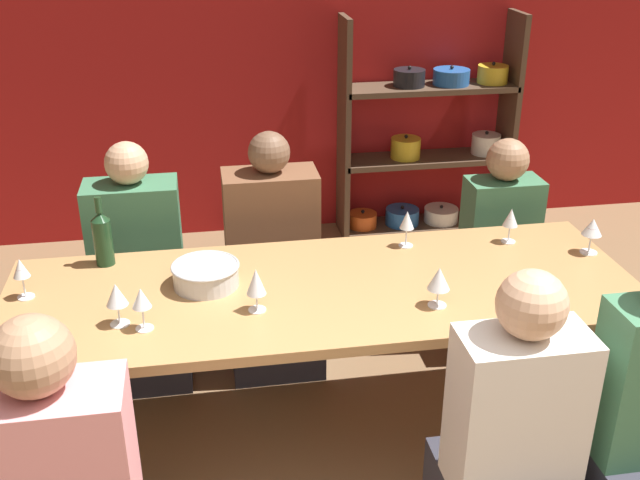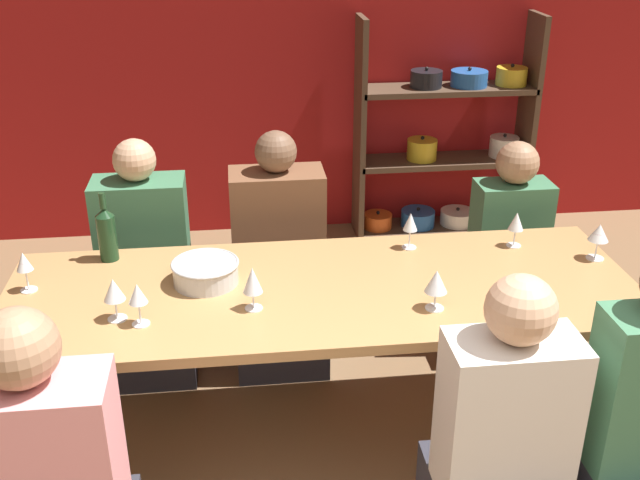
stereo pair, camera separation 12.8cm
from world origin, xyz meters
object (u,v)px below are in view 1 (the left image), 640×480
wine_glass_red_a (256,283)px  wine_glass_white_b (116,296)px  dining_table (324,307)px  person_near_a (508,479)px  shelf_unit (428,146)px  wine_glass_red_d (592,228)px  wine_glass_empty_a (141,299)px  wine_glass_white_a (439,280)px  person_far_b (495,270)px  person_far_c (141,293)px  wine_bottle_green (103,237)px  person_near_c (638,455)px  wine_glass_red_c (511,219)px  wine_glass_red_b (21,270)px  wine_glass_white_c (407,222)px  mixing_bowl (206,274)px  person_far_a (273,281)px

wine_glass_red_a → wine_glass_white_b: wine_glass_red_a is taller
dining_table → person_near_a: size_ratio=2.05×
shelf_unit → wine_glass_red_d: shelf_unit is taller
wine_glass_empty_a → wine_glass_white_a: size_ratio=1.03×
wine_glass_red_d → person_far_b: 0.77m
wine_glass_empty_a → person_far_c: (-0.09, 0.92, -0.47)m
wine_bottle_green → person_near_c: bearing=-31.4°
dining_table → wine_glass_red_c: (0.85, 0.26, 0.20)m
wine_glass_red_b → wine_glass_white_c: bearing=7.4°
wine_bottle_green → mixing_bowl: bearing=-32.3°
wine_glass_white_c → person_far_b: person_far_b is taller
mixing_bowl → wine_bottle_green: bearing=147.7°
person_far_a → person_far_c: size_ratio=1.01×
shelf_unit → wine_glass_white_b: shelf_unit is taller
mixing_bowl → person_near_c: bearing=-31.1°
shelf_unit → wine_bottle_green: size_ratio=4.99×
mixing_bowl → wine_glass_red_b: 0.67m
wine_bottle_green → wine_glass_white_c: wine_bottle_green is taller
wine_glass_white_a → person_far_b: size_ratio=0.14×
person_far_a → person_far_c: bearing=1.1°
dining_table → wine_bottle_green: wine_bottle_green is taller
wine_glass_empty_a → wine_glass_red_b: same height
mixing_bowl → wine_glass_red_d: (1.58, 0.02, 0.06)m
wine_glass_red_a → wine_glass_empty_a: size_ratio=1.05×
mixing_bowl → wine_glass_red_a: size_ratio=1.57×
wine_glass_red_c → person_far_b: bearing=70.6°
shelf_unit → wine_glass_red_c: (-0.23, -1.88, 0.29)m
wine_glass_red_b → person_near_c: person_near_c is taller
dining_table → wine_glass_red_c: 0.91m
wine_bottle_green → person_far_c: person_far_c is taller
dining_table → wine_glass_red_d: bearing=5.4°
shelf_unit → person_near_a: shelf_unit is taller
wine_glass_red_c → wine_glass_white_b: bearing=-165.4°
wine_glass_red_c → wine_glass_white_a: bearing=-134.6°
wine_glass_white_c → wine_glass_red_d: bearing=-14.5°
shelf_unit → mixing_bowl: shelf_unit is taller
wine_glass_empty_a → person_near_c: 1.73m
wine_glass_white_c → person_far_a: size_ratio=0.14×
wine_glass_white_a → dining_table: bearing=151.0°
dining_table → wine_glass_red_d: wine_glass_red_d is taller
dining_table → wine_glass_white_a: (0.38, -0.21, 0.20)m
mixing_bowl → wine_glass_white_a: wine_glass_white_a is taller
wine_glass_red_a → person_far_c: bearing=119.3°
mixing_bowl → wine_bottle_green: wine_bottle_green is taller
mixing_bowl → person_far_b: 1.62m
wine_glass_red_a → wine_bottle_green: bearing=140.4°
dining_table → wine_glass_white_b: (-0.75, -0.15, 0.20)m
shelf_unit → person_far_c: (-1.83, -1.42, -0.17)m
wine_glass_red_d → person_far_c: 2.04m
wine_glass_red_d → person_far_c: (-1.89, 0.62, -0.47)m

